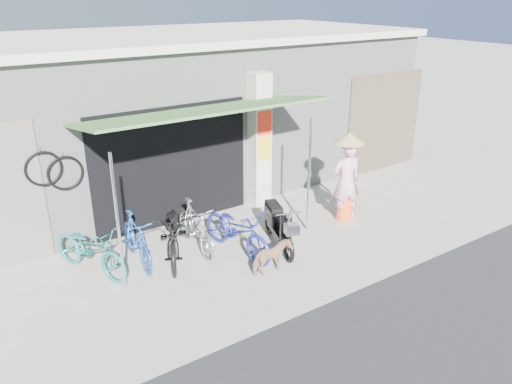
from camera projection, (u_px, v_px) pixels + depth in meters
ground at (295, 256)px, 9.30m from camera, size 80.00×80.00×0.00m
bicycle_shop at (172, 109)px, 12.52m from camera, size 12.30×5.30×3.66m
shop_pillar at (259, 141)px, 11.06m from camera, size 0.42×0.44×3.00m
awning at (205, 113)px, 9.14m from camera, size 4.60×1.88×2.72m
neighbour_right at (384, 123)px, 13.38m from camera, size 2.60×0.06×2.60m
bike_teal at (90, 249)px, 8.59m from camera, size 1.25×1.85×0.92m
bike_blue at (136, 240)px, 8.90m from camera, size 0.55×1.60×0.95m
bike_black at (174, 232)px, 9.06m from camera, size 1.45×2.07×1.03m
bike_silver at (195, 227)px, 9.33m from camera, size 0.59×1.68×0.99m
bike_navy at (237, 230)px, 9.23m from camera, size 0.87×1.89×0.96m
street_dog at (272, 257)px, 8.65m from camera, size 0.72×0.34×0.60m
moped at (278, 225)px, 9.53m from camera, size 0.73×1.65×0.96m
nun at (346, 178)px, 10.48m from camera, size 0.72×0.64×1.92m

